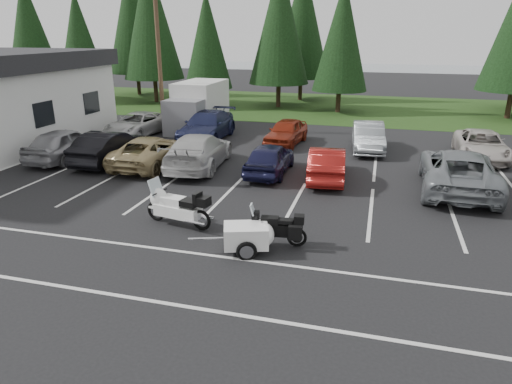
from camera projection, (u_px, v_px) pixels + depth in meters
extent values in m
plane|color=black|center=(274.00, 213.00, 15.61)|extent=(120.00, 120.00, 0.00)
cube|color=#1E3912|center=(340.00, 107.00, 37.44)|extent=(80.00, 16.00, 0.01)
cube|color=gray|center=(390.00, 75.00, 64.65)|extent=(70.00, 50.00, 0.02)
cylinder|color=#473321|center=(159.00, 56.00, 27.52)|extent=(0.26, 0.26, 9.00)
cube|color=silver|center=(286.00, 194.00, 17.43)|extent=(32.00, 16.00, 0.01)
cylinder|color=#332316|center=(38.00, 84.00, 42.64)|extent=(0.36, 0.36, 2.50)
cone|color=black|center=(29.00, 27.00, 40.98)|extent=(4.58, 4.58, 8.84)
cylinder|color=#332316|center=(85.00, 89.00, 40.02)|extent=(0.36, 0.36, 2.16)
cone|color=black|center=(79.00, 38.00, 38.58)|extent=(3.96, 3.96, 7.65)
cylinder|color=#332316|center=(156.00, 86.00, 39.87)|extent=(0.36, 0.36, 2.78)
cone|color=black|center=(151.00, 18.00, 38.02)|extent=(5.10, 5.10, 9.86)
cylinder|color=#332316|center=(209.00, 94.00, 37.34)|extent=(0.36, 0.36, 2.11)
cone|color=black|center=(207.00, 40.00, 35.94)|extent=(3.87, 3.87, 7.48)
cylinder|color=#332316|center=(278.00, 91.00, 37.25)|extent=(0.36, 0.36, 2.62)
cone|color=black|center=(280.00, 23.00, 35.52)|extent=(4.80, 4.80, 9.27)
cylinder|color=#332316|center=(338.00, 97.00, 34.89)|extent=(0.36, 0.36, 2.26)
cone|color=black|center=(342.00, 35.00, 33.39)|extent=(4.14, 4.14, 7.99)
cylinder|color=#332316|center=(510.00, 99.00, 32.28)|extent=(0.36, 0.36, 2.69)
cylinder|color=#332316|center=(138.00, 80.00, 44.68)|extent=(0.36, 0.36, 2.88)
cone|color=black|center=(133.00, 17.00, 42.76)|extent=(5.28, 5.28, 10.20)
cylinder|color=#332316|center=(300.00, 85.00, 41.17)|extent=(0.36, 0.36, 2.71)
cone|color=black|center=(302.00, 21.00, 39.37)|extent=(4.97, 4.97, 9.61)
imported|color=#98979C|center=(65.00, 144.00, 21.95)|extent=(1.96, 4.61, 1.55)
imported|color=black|center=(109.00, 147.00, 21.46)|extent=(1.72, 4.64, 1.51)
imported|color=#998659|center=(152.00, 151.00, 20.95)|extent=(2.29, 4.96, 1.38)
imported|color=#B9B9B7|center=(199.00, 151.00, 20.67)|extent=(2.69, 5.54, 1.55)
imported|color=#161637|center=(270.00, 158.00, 19.76)|extent=(1.65, 4.06, 1.38)
imported|color=maroon|center=(327.00, 163.00, 19.03)|extent=(1.84, 4.28, 1.37)
imported|color=gray|center=(458.00, 170.00, 17.64)|extent=(2.92, 5.94, 1.62)
imported|color=silver|center=(137.00, 124.00, 27.18)|extent=(2.64, 4.98, 1.33)
imported|color=#1A1F43|center=(207.00, 126.00, 26.03)|extent=(2.34, 5.49, 1.58)
imported|color=maroon|center=(286.00, 132.00, 24.97)|extent=(2.04, 4.20, 1.38)
imported|color=gray|center=(368.00, 137.00, 23.68)|extent=(1.92, 4.49, 1.44)
imported|color=beige|center=(481.00, 145.00, 22.15)|extent=(2.34, 4.86, 1.33)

